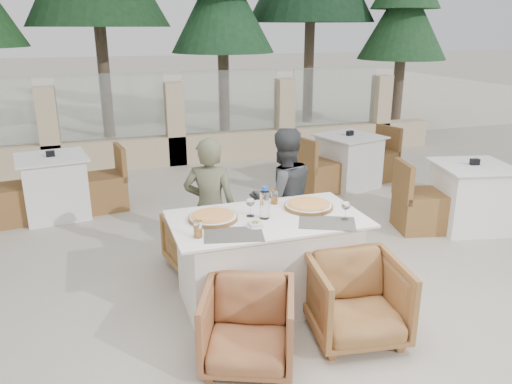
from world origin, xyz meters
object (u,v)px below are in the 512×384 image
object	(u,v)px
dining_table	(267,260)
pizza_left	(213,217)
diner_right	(283,198)
bg_table_b	(348,161)
armchair_far_right	(291,232)
armchair_near_right	(356,299)
diner_left	(210,208)
wine_glass_centre	(250,206)
armchair_near_left	(248,327)
olive_dish	(255,224)
water_bottle	(265,203)
wine_glass_corner	(346,209)
bg_table_a	(55,187)
armchair_far_left	(198,241)
bg_table_c	(470,197)
beer_glass_right	(274,197)
pizza_right	(309,205)
beer_glass_left	(198,229)

from	to	relation	value
dining_table	pizza_left	world-z (taller)	pizza_left
dining_table	diner_right	bearing A→B (deg)	58.85
diner_right	bg_table_b	distance (m)	2.81
dining_table	armchair_far_right	size ratio (longest dim) A/B	2.70
armchair_near_right	diner_left	bearing A→B (deg)	128.84
wine_glass_centre	armchair_near_left	xyz separation A→B (m)	(-0.29, -0.85, -0.57)
wine_glass_centre	olive_dish	bearing A→B (deg)	-98.34
water_bottle	diner_right	bearing A→B (deg)	57.29
wine_glass_corner	armchair_far_right	bearing A→B (deg)	93.28
armchair_far_right	diner_right	world-z (taller)	diner_right
bg_table_a	armchair_near_left	bearing A→B (deg)	-76.51
armchair_far_left	diner_right	xyz separation A→B (m)	(0.82, -0.19, 0.42)
armchair_far_left	bg_table_c	xyz separation A→B (m)	(3.24, -0.01, 0.12)
dining_table	bg_table_b	world-z (taller)	same
beer_glass_right	armchair_far_right	size ratio (longest dim) A/B	0.21
olive_dish	armchair_far_right	bearing A→B (deg)	52.86
pizza_right	armchair_far_left	bearing A→B (deg)	139.25
water_bottle	armchair_far_left	xyz separation A→B (m)	(-0.40, 0.84, -0.64)
armchair_far_left	bg_table_a	world-z (taller)	bg_table_a
water_bottle	olive_dish	bearing A→B (deg)	-131.32
olive_dish	diner_right	world-z (taller)	diner_right
wine_glass_centre	bg_table_c	bearing A→B (deg)	14.30
wine_glass_centre	beer_glass_right	world-z (taller)	wine_glass_centre
olive_dish	armchair_far_left	distance (m)	1.15
diner_left	diner_right	bearing A→B (deg)	-155.98
bg_table_c	diner_left	bearing A→B (deg)	-164.12
armchair_far_right	bg_table_a	bearing A→B (deg)	-48.48
pizza_left	bg_table_b	distance (m)	3.79
bg_table_a	diner_right	bearing A→B (deg)	-52.10
armchair_near_left	bg_table_b	size ratio (longest dim) A/B	0.39
olive_dish	beer_glass_left	bearing A→B (deg)	-172.49
dining_table	beer_glass_left	xyz separation A→B (m)	(-0.63, -0.21, 0.45)
wine_glass_centre	olive_dish	distance (m)	0.24
pizza_left	olive_dish	distance (m)	0.37
armchair_near_left	diner_left	xyz separation A→B (m)	(0.07, 1.41, 0.38)
wine_glass_centre	bg_table_a	xyz separation A→B (m)	(-1.70, 2.70, -0.48)
pizza_left	armchair_near_right	distance (m)	1.30
pizza_left	pizza_right	xyz separation A→B (m)	(0.86, 0.01, 0.00)
bg_table_b	bg_table_c	xyz separation A→B (m)	(0.57, -1.90, 0.00)
wine_glass_corner	diner_left	distance (m)	1.29
beer_glass_left	beer_glass_right	xyz separation A→B (m)	(0.80, 0.52, -0.00)
pizza_right	armchair_near_left	bearing A→B (deg)	-133.49
bg_table_b	olive_dish	bearing A→B (deg)	-145.07
bg_table_a	armchair_near_right	bearing A→B (deg)	-65.00
wine_glass_centre	diner_left	size ratio (longest dim) A/B	0.14
olive_dish	diner_left	distance (m)	0.82
pizza_left	olive_dish	xyz separation A→B (m)	(0.28, -0.24, -0.00)
beer_glass_left	diner_left	bearing A→B (deg)	71.10
dining_table	water_bottle	size ratio (longest dim) A/B	5.81
dining_table	bg_table_a	distance (m)	3.32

